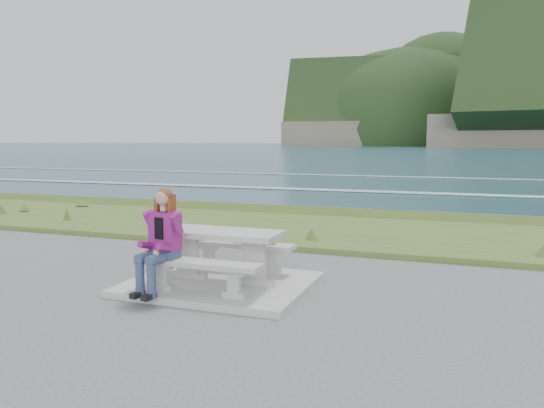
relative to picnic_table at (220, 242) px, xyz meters
name	(u,v)px	position (x,y,z in m)	size (l,w,h in m)	color
concrete_slab	(220,284)	(0.00, 0.00, -0.63)	(2.60, 2.10, 0.10)	#9B9C97
picnic_table	(220,242)	(0.00, 0.00, 0.00)	(1.80, 0.75, 0.75)	#9B9C97
bench_landward	(197,268)	(0.00, -0.70, -0.23)	(1.80, 0.35, 0.45)	#9B9C97
bench_seaward	(239,248)	(0.00, 0.70, -0.23)	(1.80, 0.35, 0.45)	#9B9C97
grass_verge	(313,233)	(0.00, 5.00, -0.68)	(160.00, 4.50, 0.22)	#355821
shore_drop	(341,216)	(0.00, 7.90, -0.68)	(160.00, 0.80, 2.20)	#6B6450
ocean	(406,207)	(0.00, 25.09, -2.42)	(1600.00, 1600.00, 0.09)	#1F4658
seated_woman	(158,255)	(-0.52, -0.83, -0.06)	(0.49, 0.75, 1.41)	navy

